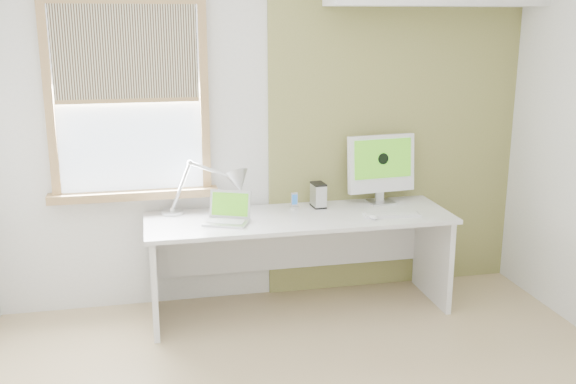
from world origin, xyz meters
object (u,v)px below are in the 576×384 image
object	(u,v)px
desk	(298,239)
external_drive	(318,195)
desk_lamp	(226,185)
laptop	(228,215)
imac	(381,165)

from	to	relation	value
desk	external_drive	world-z (taller)	external_drive
desk_lamp	laptop	distance (m)	0.27
desk	desk_lamp	bearing A→B (deg)	165.68
desk_lamp	laptop	xyz separation A→B (m)	(-0.02, -0.22, -0.16)
desk_lamp	imac	distance (m)	1.20
laptop	desk_lamp	bearing A→B (deg)	85.84
desk	desk_lamp	world-z (taller)	desk_lamp
laptop	imac	bearing A→B (deg)	12.16
external_drive	desk	bearing A→B (deg)	-144.41
external_drive	imac	xyz separation A→B (m)	(0.50, 0.03, 0.20)
laptop	imac	world-z (taller)	imac
laptop	imac	distance (m)	1.26
desk_lamp	imac	world-z (taller)	imac
laptop	desk	bearing A→B (deg)	10.39
laptop	external_drive	distance (m)	0.75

